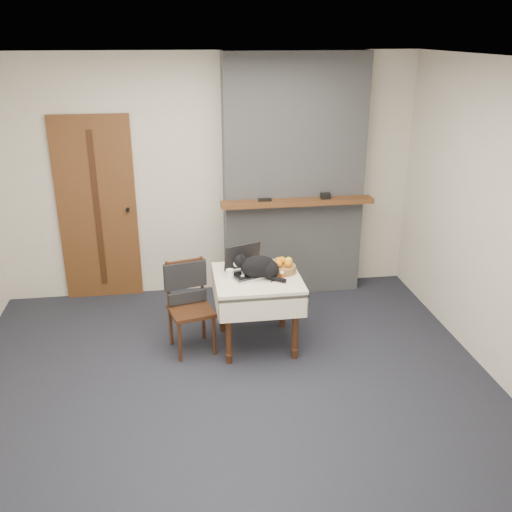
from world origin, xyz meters
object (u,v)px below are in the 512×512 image
at_px(laptop, 247,267).
at_px(fruit_basket, 283,267).
at_px(cream_jar, 230,274).
at_px(side_table, 257,287).
at_px(cat, 260,267).
at_px(chair, 188,293).
at_px(pill_bottle, 282,276).
at_px(door, 97,210).

bearing_deg(laptop, fruit_basket, -22.87).
height_order(laptop, cream_jar, laptop).
distance_m(side_table, cream_jar, 0.29).
distance_m(laptop, cat, 0.15).
relative_size(cream_jar, chair, 0.10).
xyz_separation_m(cream_jar, pill_bottle, (0.46, -0.11, -0.00)).
distance_m(side_table, pill_bottle, 0.28).
bearing_deg(pill_bottle, laptop, 148.51).
height_order(door, cream_jar, door).
distance_m(door, laptop, 1.92).
relative_size(laptop, chair, 0.52).
height_order(cream_jar, chair, chair).
xyz_separation_m(cream_jar, chair, (-0.38, 0.07, -0.20)).
bearing_deg(side_table, pill_bottle, -27.62).
distance_m(laptop, pill_bottle, 0.34).
bearing_deg(cat, cream_jar, -171.76).
xyz_separation_m(side_table, cream_jar, (-0.25, -0.00, 0.15)).
relative_size(cream_jar, fruit_basket, 0.34).
relative_size(laptop, cream_jar, 5.48).
height_order(cream_jar, fruit_basket, fruit_basket).
xyz_separation_m(door, fruit_basket, (1.78, -1.26, -0.25)).
bearing_deg(laptop, side_table, -60.88).
distance_m(door, cream_jar, 1.86).
distance_m(door, side_table, 2.06).
distance_m(side_table, laptop, 0.21).
height_order(side_table, cat, cat).
xyz_separation_m(pill_bottle, chair, (-0.84, 0.18, -0.20)).
height_order(laptop, fruit_basket, laptop).
bearing_deg(chair, side_table, -19.99).
xyz_separation_m(fruit_basket, chair, (-0.88, 0.01, -0.21)).
distance_m(fruit_basket, chair, 0.91).
height_order(fruit_basket, chair, chair).
bearing_deg(cat, side_table, 129.89).
xyz_separation_m(cat, chair, (-0.65, 0.10, -0.26)).
relative_size(door, fruit_basket, 8.45).
relative_size(pill_bottle, chair, 0.09).
height_order(door, side_table, door).
relative_size(door, side_table, 2.56).
bearing_deg(fruit_basket, cream_jar, -172.88).
bearing_deg(door, cream_jar, -45.92).
bearing_deg(cat, fruit_basket, 36.82).
distance_m(laptop, chair, 0.59).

